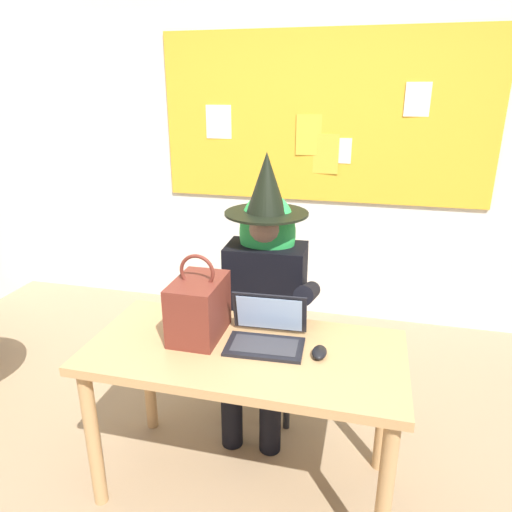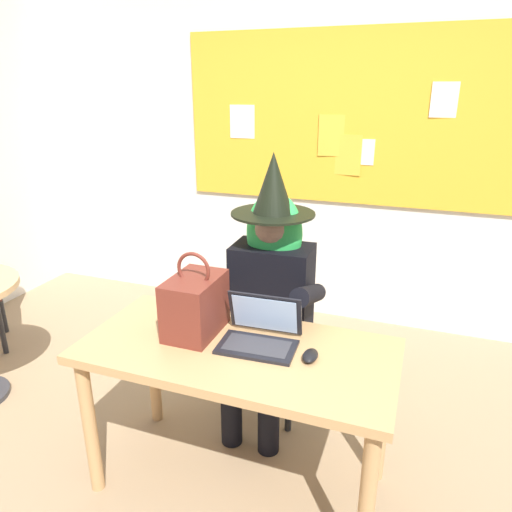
{
  "view_description": "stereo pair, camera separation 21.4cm",
  "coord_description": "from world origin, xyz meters",
  "px_view_note": "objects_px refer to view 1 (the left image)",
  "views": [
    {
      "loc": [
        0.38,
        -1.62,
        1.76
      ],
      "look_at": [
        -0.11,
        0.33,
        1.03
      ],
      "focal_mm": 32.83,
      "sensor_mm": 36.0,
      "label": 1
    },
    {
      "loc": [
        0.58,
        -1.56,
        1.76
      ],
      "look_at": [
        -0.11,
        0.33,
        1.03
      ],
      "focal_mm": 32.83,
      "sensor_mm": 36.0,
      "label": 2
    }
  ],
  "objects_px": {
    "laptop": "(266,333)",
    "computer_mouse": "(319,352)",
    "chair_at_desk": "(268,320)",
    "handbag": "(199,307)",
    "person_costumed": "(264,281)",
    "desk_main": "(245,369)"
  },
  "relations": [
    {
      "from": "laptop",
      "to": "computer_mouse",
      "type": "distance_m",
      "value": 0.24
    },
    {
      "from": "chair_at_desk",
      "to": "computer_mouse",
      "type": "relative_size",
      "value": 8.73
    },
    {
      "from": "computer_mouse",
      "to": "handbag",
      "type": "distance_m",
      "value": 0.55
    },
    {
      "from": "person_costumed",
      "to": "computer_mouse",
      "type": "height_order",
      "value": "person_costumed"
    },
    {
      "from": "chair_at_desk",
      "to": "person_costumed",
      "type": "distance_m",
      "value": 0.32
    },
    {
      "from": "person_costumed",
      "to": "handbag",
      "type": "bearing_deg",
      "value": -20.95
    },
    {
      "from": "desk_main",
      "to": "laptop",
      "type": "height_order",
      "value": "laptop"
    },
    {
      "from": "desk_main",
      "to": "computer_mouse",
      "type": "bearing_deg",
      "value": 2.19
    },
    {
      "from": "desk_main",
      "to": "chair_at_desk",
      "type": "bearing_deg",
      "value": 93.92
    },
    {
      "from": "chair_at_desk",
      "to": "laptop",
      "type": "xyz_separation_m",
      "value": [
        0.13,
        -0.62,
        0.26
      ]
    },
    {
      "from": "laptop",
      "to": "computer_mouse",
      "type": "relative_size",
      "value": 3.24
    },
    {
      "from": "chair_at_desk",
      "to": "computer_mouse",
      "type": "bearing_deg",
      "value": 30.15
    },
    {
      "from": "laptop",
      "to": "handbag",
      "type": "height_order",
      "value": "handbag"
    },
    {
      "from": "desk_main",
      "to": "chair_at_desk",
      "type": "xyz_separation_m",
      "value": [
        -0.05,
        0.68,
        -0.12
      ]
    },
    {
      "from": "computer_mouse",
      "to": "handbag",
      "type": "xyz_separation_m",
      "value": [
        -0.53,
        0.05,
        0.12
      ]
    },
    {
      "from": "computer_mouse",
      "to": "person_costumed",
      "type": "bearing_deg",
      "value": 123.22
    },
    {
      "from": "chair_at_desk",
      "to": "handbag",
      "type": "bearing_deg",
      "value": -13.74
    },
    {
      "from": "laptop",
      "to": "handbag",
      "type": "bearing_deg",
      "value": 177.83
    },
    {
      "from": "laptop",
      "to": "handbag",
      "type": "xyz_separation_m",
      "value": [
        -0.3,
        -0.0,
        0.09
      ]
    },
    {
      "from": "chair_at_desk",
      "to": "person_costumed",
      "type": "height_order",
      "value": "person_costumed"
    },
    {
      "from": "person_costumed",
      "to": "handbag",
      "type": "xyz_separation_m",
      "value": [
        -0.17,
        -0.5,
        0.06
      ]
    },
    {
      "from": "desk_main",
      "to": "handbag",
      "type": "bearing_deg",
      "value": 165.15
    }
  ]
}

